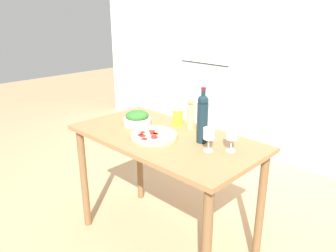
# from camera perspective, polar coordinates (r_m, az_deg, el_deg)

# --- Properties ---
(ground_plane) EXTENTS (14.00, 14.00, 0.00)m
(ground_plane) POSITION_cam_1_polar(r_m,az_deg,el_deg) (2.70, -0.56, -19.37)
(ground_plane) COLOR tan
(wall_back) EXTENTS (6.40, 0.08, 2.60)m
(wall_back) POSITION_cam_1_polar(r_m,az_deg,el_deg) (3.81, 21.46, 12.22)
(wall_back) COLOR silver
(wall_back) RESTS_ON ground_plane
(refrigerator) EXTENTS (0.64, 0.67, 1.61)m
(refrigerator) POSITION_cam_1_polar(r_m,az_deg,el_deg) (3.91, 8.99, 6.06)
(refrigerator) COLOR #B7BCC1
(refrigerator) RESTS_ON ground_plane
(prep_counter) EXTENTS (1.35, 0.71, 0.88)m
(prep_counter) POSITION_cam_1_polar(r_m,az_deg,el_deg) (2.31, -0.62, -4.70)
(prep_counter) COLOR olive
(prep_counter) RESTS_ON ground_plane
(wine_bottle) EXTENTS (0.07, 0.07, 0.37)m
(wine_bottle) POSITION_cam_1_polar(r_m,az_deg,el_deg) (2.10, 6.03, 1.47)
(wine_bottle) COLOR #142833
(wine_bottle) RESTS_ON prep_counter
(wine_glass_near) EXTENTS (0.07, 0.07, 0.15)m
(wine_glass_near) POSITION_cam_1_polar(r_m,az_deg,el_deg) (1.99, 7.19, -1.49)
(wine_glass_near) COLOR silver
(wine_glass_near) RESTS_ON prep_counter
(wine_glass_far) EXTENTS (0.07, 0.07, 0.15)m
(wine_glass_far) POSITION_cam_1_polar(r_m,az_deg,el_deg) (2.01, 11.03, -1.54)
(wine_glass_far) COLOR silver
(wine_glass_far) RESTS_ON prep_counter
(pepper_mill) EXTENTS (0.05, 0.05, 0.22)m
(pepper_mill) POSITION_cam_1_polar(r_m,az_deg,el_deg) (2.37, 3.97, 2.05)
(pepper_mill) COLOR tan
(pepper_mill) RESTS_ON prep_counter
(salad_bowl) EXTENTS (0.21, 0.21, 0.11)m
(salad_bowl) POSITION_cam_1_polar(r_m,az_deg,el_deg) (2.47, -5.38, 1.34)
(salad_bowl) COLOR silver
(salad_bowl) RESTS_ON prep_counter
(homemade_pizza) EXTENTS (0.32, 0.32, 0.04)m
(homemade_pizza) POSITION_cam_1_polar(r_m,az_deg,el_deg) (2.21, -2.48, -1.65)
(homemade_pizza) COLOR #DBC189
(homemade_pizza) RESTS_ON prep_counter
(salt_canister) EXTENTS (0.07, 0.07, 0.14)m
(salt_canister) POSITION_cam_1_polar(r_m,az_deg,el_deg) (2.43, 1.72, 1.59)
(salt_canister) COLOR yellow
(salt_canister) RESTS_ON prep_counter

